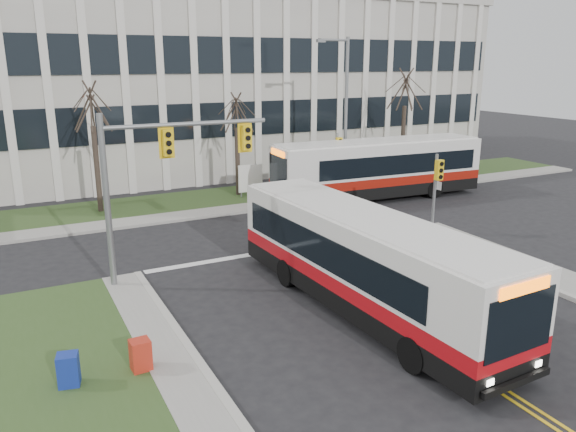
{
  "coord_description": "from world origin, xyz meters",
  "views": [
    {
      "loc": [
        -10.28,
        -12.33,
        7.89
      ],
      "look_at": [
        -0.63,
        6.52,
        2.0
      ],
      "focal_mm": 35.0,
      "sensor_mm": 36.0,
      "label": 1
    }
  ],
  "objects_px": {
    "newspaper_box_blue": "(69,372)",
    "bus_main": "(364,264)",
    "bus_cross": "(378,170)",
    "directory_sign": "(250,179)",
    "newspaper_box_red": "(141,357)",
    "streetlight": "(344,107)"
  },
  "relations": [
    {
      "from": "directory_sign",
      "to": "bus_main",
      "type": "relative_size",
      "value": 0.17
    },
    {
      "from": "bus_main",
      "to": "newspaper_box_blue",
      "type": "relative_size",
      "value": 12.48
    },
    {
      "from": "directory_sign",
      "to": "streetlight",
      "type": "bearing_deg",
      "value": -13.23
    },
    {
      "from": "bus_main",
      "to": "newspaper_box_red",
      "type": "bearing_deg",
      "value": -177.42
    },
    {
      "from": "newspaper_box_blue",
      "to": "newspaper_box_red",
      "type": "distance_m",
      "value": 1.75
    },
    {
      "from": "bus_cross",
      "to": "bus_main",
      "type": "bearing_deg",
      "value": -33.98
    },
    {
      "from": "newspaper_box_blue",
      "to": "newspaper_box_red",
      "type": "xyz_separation_m",
      "value": [
        1.75,
        -0.08,
        0.0
      ]
    },
    {
      "from": "bus_cross",
      "to": "directory_sign",
      "type": "bearing_deg",
      "value": -114.39
    },
    {
      "from": "newspaper_box_blue",
      "to": "directory_sign",
      "type": "bearing_deg",
      "value": 66.52
    },
    {
      "from": "bus_main",
      "to": "newspaper_box_red",
      "type": "relative_size",
      "value": 12.48
    },
    {
      "from": "bus_cross",
      "to": "newspaper_box_blue",
      "type": "xyz_separation_m",
      "value": [
        -18.6,
        -12.92,
        -1.21
      ]
    },
    {
      "from": "streetlight",
      "to": "newspaper_box_blue",
      "type": "distance_m",
      "value": 23.63
    },
    {
      "from": "bus_main",
      "to": "streetlight",
      "type": "bearing_deg",
      "value": 57.51
    },
    {
      "from": "streetlight",
      "to": "bus_cross",
      "type": "bearing_deg",
      "value": -64.09
    },
    {
      "from": "newspaper_box_blue",
      "to": "newspaper_box_red",
      "type": "height_order",
      "value": "same"
    },
    {
      "from": "bus_cross",
      "to": "newspaper_box_blue",
      "type": "height_order",
      "value": "bus_cross"
    },
    {
      "from": "streetlight",
      "to": "newspaper_box_blue",
      "type": "xyz_separation_m",
      "value": [
        -17.53,
        -15.12,
        -4.72
      ]
    },
    {
      "from": "newspaper_box_blue",
      "to": "bus_main",
      "type": "bearing_deg",
      "value": 16.21
    },
    {
      "from": "streetlight",
      "to": "directory_sign",
      "type": "bearing_deg",
      "value": 166.77
    },
    {
      "from": "newspaper_box_red",
      "to": "bus_main",
      "type": "bearing_deg",
      "value": 2.0
    },
    {
      "from": "directory_sign",
      "to": "newspaper_box_blue",
      "type": "bearing_deg",
      "value": -126.16
    },
    {
      "from": "directory_sign",
      "to": "bus_main",
      "type": "bearing_deg",
      "value": -100.34
    }
  ]
}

